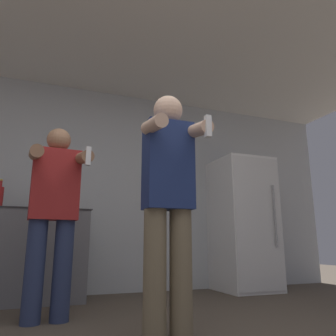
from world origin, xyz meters
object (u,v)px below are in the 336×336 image
object	(u,v)px
bottle_clear_vodka	(66,201)
refrigerator	(243,223)
person_woman_foreground	(169,198)
bottle_dark_rum	(44,197)
person_man_side	(54,208)

from	to	relation	value
bottle_clear_vodka	refrigerator	bearing A→B (deg)	0.77
bottle_clear_vodka	person_woman_foreground	xyz separation A→B (m)	(0.55, -1.67, -0.15)
bottle_clear_vodka	person_woman_foreground	distance (m)	1.77
bottle_clear_vodka	bottle_dark_rum	distance (m)	0.23
bottle_dark_rum	person_woman_foreground	distance (m)	1.85
person_woman_foreground	person_man_side	size ratio (longest dim) A/B	1.05
refrigerator	bottle_dark_rum	xyz separation A→B (m)	(-2.46, -0.03, 0.22)
person_man_side	bottle_clear_vodka	bearing A→B (deg)	81.05
bottle_clear_vodka	person_man_side	world-z (taller)	person_man_side
bottle_clear_vodka	person_man_side	distance (m)	0.94
bottle_clear_vodka	person_man_side	xyz separation A→B (m)	(-0.14, -0.92, -0.17)
bottle_clear_vodka	bottle_dark_rum	size ratio (longest dim) A/B	0.72
refrigerator	bottle_dark_rum	size ratio (longest dim) A/B	4.91
person_woman_foreground	person_man_side	bearing A→B (deg)	132.88
refrigerator	bottle_clear_vodka	size ratio (longest dim) A/B	6.78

